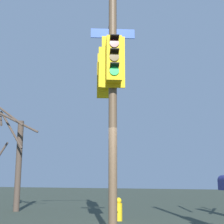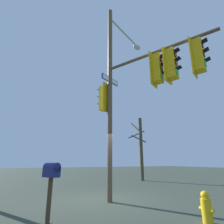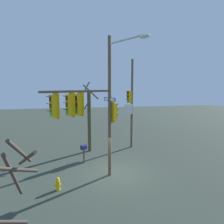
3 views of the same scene
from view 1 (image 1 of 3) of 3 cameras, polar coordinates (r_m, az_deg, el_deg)
main_signal_pole_assembly at (r=9.60m, az=-1.30°, el=9.54°), size 5.37×3.19×8.63m
fire_hydrant at (r=11.11m, az=1.13°, el=-16.52°), size 0.38×0.24×0.73m
bare_tree_corner at (r=14.79m, az=-16.22°, el=-7.29°), size 1.62×2.54×4.58m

